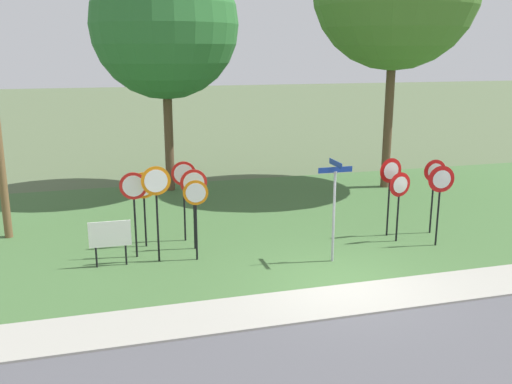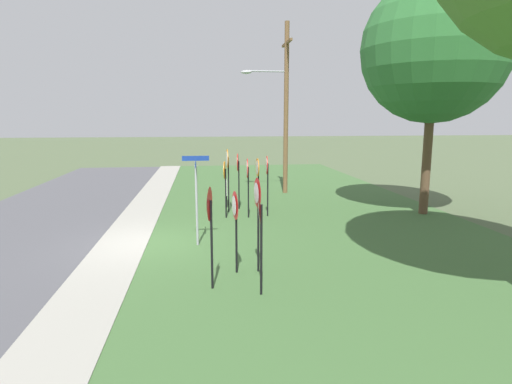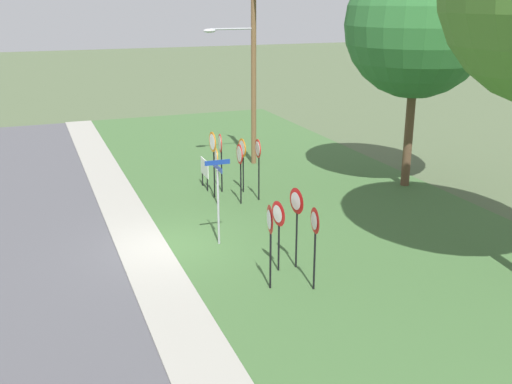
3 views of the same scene
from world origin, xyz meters
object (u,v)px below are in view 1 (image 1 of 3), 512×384
at_px(stop_sign_far_left, 144,193).
at_px(yield_sign_far_left, 390,178).
at_px(oak_tree_left, 165,25).
at_px(yield_sign_near_left, 400,191).
at_px(stop_sign_center_tall, 184,184).
at_px(stop_sign_far_right, 196,203).
at_px(notice_board, 110,236).
at_px(yield_sign_far_right, 441,186).
at_px(stop_sign_near_left, 156,192).
at_px(street_name_post, 334,202).
at_px(yield_sign_near_right, 434,179).
at_px(stop_sign_far_center, 134,196).
at_px(stop_sign_near_right, 194,191).

height_order(stop_sign_far_left, yield_sign_far_left, yield_sign_far_left).
distance_m(yield_sign_far_left, oak_tree_left, 10.78).
xyz_separation_m(yield_sign_near_left, oak_tree_left, (-5.76, 8.36, 4.99)).
bearing_deg(stop_sign_center_tall, oak_tree_left, 91.88).
distance_m(stop_sign_far_right, stop_sign_center_tall, 1.71).
bearing_deg(yield_sign_near_left, notice_board, 170.86).
bearing_deg(yield_sign_far_left, yield_sign_far_right, -57.71).
xyz_separation_m(stop_sign_near_left, yield_sign_far_right, (8.05, -0.92, -0.15)).
xyz_separation_m(stop_sign_center_tall, yield_sign_far_right, (7.09, -2.44, 0.02)).
bearing_deg(street_name_post, oak_tree_left, 109.75).
xyz_separation_m(stop_sign_center_tall, yield_sign_near_left, (6.15, -1.79, -0.21)).
relative_size(stop_sign_far_left, street_name_post, 0.80).
distance_m(yield_sign_near_right, street_name_post, 4.20).
relative_size(stop_sign_far_right, oak_tree_left, 0.24).
height_order(yield_sign_near_left, yield_sign_near_right, yield_sign_near_right).
bearing_deg(stop_sign_center_tall, notice_board, -140.34).
xyz_separation_m(stop_sign_near_left, stop_sign_far_center, (-0.57, 0.49, -0.18)).
relative_size(stop_sign_near_left, stop_sign_near_right, 1.12).
distance_m(stop_sign_far_right, oak_tree_left, 9.63).
bearing_deg(stop_sign_far_right, yield_sign_near_left, 7.16).
xyz_separation_m(stop_sign_far_center, stop_sign_center_tall, (1.52, 1.03, 0.01)).
relative_size(yield_sign_near_left, notice_board, 1.71).
distance_m(stop_sign_far_left, stop_sign_center_tall, 1.22).
height_order(yield_sign_near_right, yield_sign_far_right, yield_sign_far_right).
bearing_deg(notice_board, stop_sign_center_tall, 35.47).
distance_m(stop_sign_near_left, oak_tree_left, 9.41).
bearing_deg(street_name_post, yield_sign_near_right, 20.38).
distance_m(stop_sign_near_right, stop_sign_center_tall, 0.83).
bearing_deg(yield_sign_near_left, yield_sign_far_right, -41.82).
xyz_separation_m(stop_sign_near_right, stop_sign_center_tall, (-0.17, 0.81, 0.06)).
xyz_separation_m(stop_sign_far_left, yield_sign_far_left, (7.33, -1.01, 0.21)).
height_order(stop_sign_far_center, yield_sign_far_left, yield_sign_far_left).
bearing_deg(oak_tree_left, stop_sign_far_center, -104.12).
distance_m(yield_sign_far_right, notice_board, 9.41).
bearing_deg(stop_sign_center_tall, stop_sign_far_center, -140.53).
xyz_separation_m(stop_sign_far_left, stop_sign_far_right, (1.26, -1.48, 0.00)).
distance_m(stop_sign_near_right, yield_sign_far_right, 7.12).
bearing_deg(stop_sign_near_left, oak_tree_left, 79.42).
bearing_deg(yield_sign_near_right, notice_board, -171.45).
distance_m(stop_sign_near_left, yield_sign_far_left, 7.10).
bearing_deg(stop_sign_far_left, stop_sign_far_center, -113.65).
relative_size(stop_sign_far_right, yield_sign_near_left, 1.06).
bearing_deg(notice_board, yield_sign_far_right, -4.56).
height_order(stop_sign_far_right, oak_tree_left, oak_tree_left).
xyz_separation_m(stop_sign_near_left, yield_sign_near_right, (8.54, 0.16, -0.20)).
height_order(stop_sign_far_center, notice_board, stop_sign_far_center).
height_order(stop_sign_near_right, street_name_post, street_name_post).
bearing_deg(stop_sign_far_right, stop_sign_near_left, 178.33).
height_order(stop_sign_near_left, street_name_post, street_name_post).
distance_m(stop_sign_far_right, street_name_post, 3.72).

